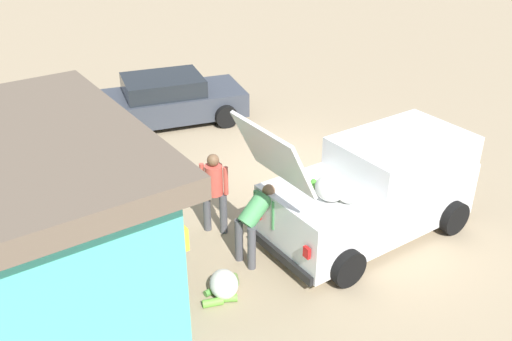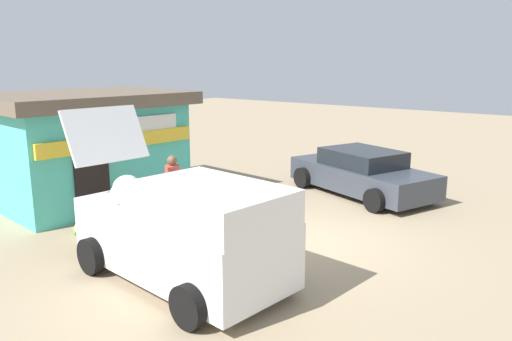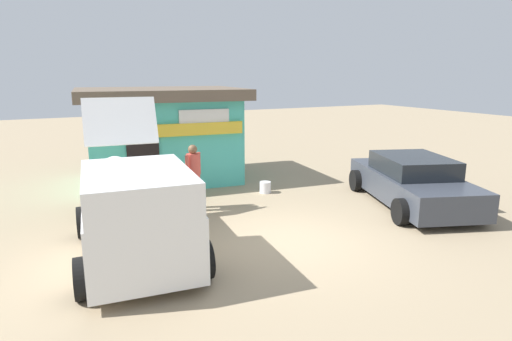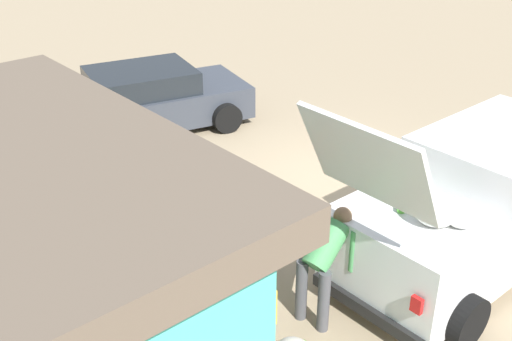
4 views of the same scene
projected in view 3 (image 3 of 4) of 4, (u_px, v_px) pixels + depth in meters
The scene contains 8 objects.
ground_plane at pixel (285, 242), 9.07m from camera, with size 60.00×60.00×0.00m, color #9E896B.
storefront_bar at pixel (162, 134), 13.99m from camera, with size 5.41×4.32×2.98m.
delivery_van at pixel (135, 211), 8.08m from camera, with size 2.49×4.77×2.90m.
parked_sedan at pixel (412, 182), 11.52m from camera, with size 3.29×4.78×1.31m.
vendor_standing at pixel (193, 172), 10.99m from camera, with size 0.49×0.47×1.70m.
customer_bending at pixel (147, 181), 10.48m from camera, with size 0.57×0.80×1.43m.
unloaded_banana_pile at pixel (123, 200), 11.34m from camera, with size 0.78×0.94×0.41m.
paint_bucket at pixel (265, 187), 12.72m from camera, with size 0.33×0.33×0.33m, color silver.
Camera 3 is at (-4.35, -7.35, 3.46)m, focal length 30.37 mm.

